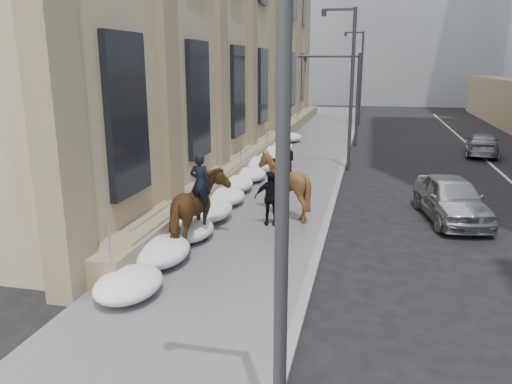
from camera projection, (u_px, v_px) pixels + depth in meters
ground at (212, 272)px, 13.33m from camera, size 140.00×140.00×0.00m
sidewalk at (279, 184)px, 22.75m from camera, size 5.00×80.00×0.12m
curb at (337, 187)px, 22.18m from camera, size 0.24×80.00×0.12m
limestone_building at (226, 5)px, 31.04m from camera, size 6.10×44.00×18.00m
bg_building_far at (312, 33)px, 80.01m from camera, size 24.00×12.00×20.00m
streetlight_near at (270, 137)px, 5.92m from camera, size 1.71×0.24×8.00m
streetlight_mid at (349, 80)px, 24.79m from camera, size 1.71×0.24×8.00m
streetlight_far at (360, 72)px, 43.65m from camera, size 1.71×0.24×8.00m
traffic_signal at (344, 85)px, 32.62m from camera, size 4.10×0.22×6.00m
snow_bank at (238, 183)px, 21.17m from camera, size 1.70×18.10×0.76m
mounted_horse_left at (199, 209)px, 14.62m from camera, size 1.36×2.70×2.76m
mounted_horse_right at (283, 182)px, 17.61m from camera, size 2.19×2.37×2.78m
pedestrian at (270, 198)px, 16.68m from camera, size 1.10×0.54×1.82m
car_silver at (452, 198)px, 17.59m from camera, size 2.57×4.85×1.57m
car_grey at (482, 144)px, 29.83m from camera, size 2.58×4.80×1.32m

